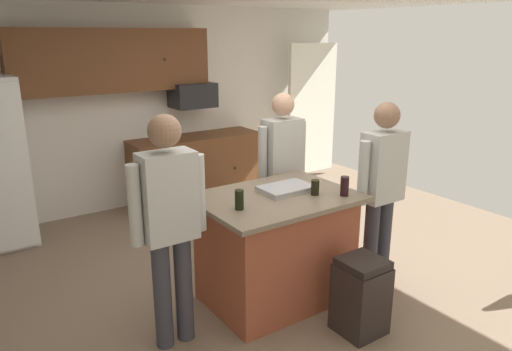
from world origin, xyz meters
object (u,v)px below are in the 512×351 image
object	(u,v)px
person_host_foreground	(382,183)
serving_tray	(286,189)
kitchen_island	(276,247)
person_guest_by_door	(282,165)
tumbler_amber	(345,186)
microwave_over_range	(193,95)
trash_bin	(361,296)
person_elder_center	(169,217)
glass_stout_tall	(239,200)
glass_pilsner	(315,187)

from	to	relation	value
person_host_foreground	serving_tray	bearing A→B (deg)	-6.19
kitchen_island	person_guest_by_door	bearing A→B (deg)	49.77
person_host_foreground	tumbler_amber	size ratio (longest dim) A/B	10.37
serving_tray	microwave_over_range	bearing A→B (deg)	79.24
kitchen_island	trash_bin	xyz separation A→B (m)	(0.25, -0.76, -0.18)
person_elder_center	glass_stout_tall	distance (m)	0.56
person_guest_by_door	trash_bin	distance (m)	1.62
kitchen_island	tumbler_amber	world-z (taller)	tumbler_amber
glass_stout_tall	person_host_foreground	bearing A→B (deg)	-8.73
microwave_over_range	tumbler_amber	distance (m)	3.10
person_elder_center	glass_pilsner	xyz separation A→B (m)	(1.26, -0.09, 0.01)
kitchen_island	trash_bin	size ratio (longest dim) A/B	2.11
trash_bin	person_host_foreground	bearing A→B (deg)	33.89
person_guest_by_door	person_host_foreground	distance (m)	1.05
person_guest_by_door	glass_pilsner	world-z (taller)	person_guest_by_door
microwave_over_range	serving_tray	xyz separation A→B (m)	(-0.51, -2.70, -0.48)
person_host_foreground	glass_pilsner	bearing A→B (deg)	6.19
glass_pilsner	person_guest_by_door	bearing A→B (deg)	70.45
person_host_foreground	trash_bin	size ratio (longest dim) A/B	2.76
glass_pilsner	serving_tray	distance (m)	0.26
glass_pilsner	serving_tray	xyz separation A→B (m)	(-0.13, 0.22, -0.04)
glass_stout_tall	serving_tray	xyz separation A→B (m)	(0.57, 0.15, -0.06)
serving_tray	trash_bin	world-z (taller)	serving_tray
glass_stout_tall	person_elder_center	bearing A→B (deg)	177.27
person_elder_center	person_host_foreground	xyz separation A→B (m)	(1.91, -0.23, -0.03)
kitchen_island	person_elder_center	world-z (taller)	person_elder_center
person_host_foreground	trash_bin	xyz separation A→B (m)	(-0.67, -0.45, -0.67)
person_host_foreground	glass_pilsner	world-z (taller)	person_host_foreground
microwave_over_range	trash_bin	distance (m)	3.72
person_host_foreground	glass_stout_tall	world-z (taller)	person_host_foreground
glass_pilsner	tumbler_amber	xyz separation A→B (m)	(0.19, -0.15, 0.02)
glass_pilsner	trash_bin	xyz separation A→B (m)	(-0.02, -0.59, -0.71)
tumbler_amber	serving_tray	xyz separation A→B (m)	(-0.32, 0.37, -0.06)
trash_bin	kitchen_island	bearing A→B (deg)	108.41
trash_bin	glass_pilsner	bearing A→B (deg)	87.99
glass_stout_tall	person_guest_by_door	bearing A→B (deg)	37.91
kitchen_island	person_elder_center	xyz separation A→B (m)	(-0.99, -0.07, 0.52)
microwave_over_range	kitchen_island	size ratio (longest dim) A/B	0.43
glass_stout_tall	trash_bin	distance (m)	1.19
glass_stout_tall	tumbler_amber	distance (m)	0.91
person_guest_by_door	glass_stout_tall	size ratio (longest dim) A/B	10.97
kitchen_island	person_host_foreground	world-z (taller)	person_host_foreground
microwave_over_range	tumbler_amber	bearing A→B (deg)	-93.58
serving_tray	trash_bin	xyz separation A→B (m)	(0.11, -0.81, -0.67)
kitchen_island	glass_stout_tall	world-z (taller)	glass_stout_tall
person_guest_by_door	trash_bin	bearing A→B (deg)	27.65
person_guest_by_door	tumbler_amber	bearing A→B (deg)	33.85
person_elder_center	glass_pilsner	world-z (taller)	person_elder_center
glass_pilsner	glass_stout_tall	world-z (taller)	glass_stout_tall
person_elder_center	tumbler_amber	size ratio (longest dim) A/B	10.64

